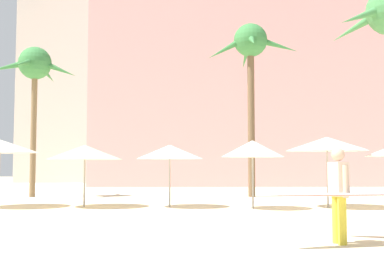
% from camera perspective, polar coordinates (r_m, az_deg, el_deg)
% --- Properties ---
extents(hotel_pink, '(21.50, 10.54, 19.52)m').
position_cam_1_polar(hotel_pink, '(39.94, 5.52, 7.93)').
color(hotel_pink, pink).
rests_on(hotel_pink, ground).
extents(palm_tree_far_left, '(4.26, 4.23, 7.93)m').
position_cam_1_polar(palm_tree_far_left, '(24.05, 6.49, 8.33)').
color(palm_tree_far_left, brown).
rests_on(palm_tree_far_left, ground).
extents(palm_tree_center, '(4.07, 4.09, 6.80)m').
position_cam_1_polar(palm_tree_center, '(24.63, -16.98, 6.14)').
color(palm_tree_center, brown).
rests_on(palm_tree_center, ground).
extents(cafe_umbrella_0, '(2.28, 2.28, 2.11)m').
position_cam_1_polar(cafe_umbrella_0, '(17.65, -2.47, -2.66)').
color(cafe_umbrella_0, gray).
rests_on(cafe_umbrella_0, ground).
extents(cafe_umbrella_1, '(2.62, 2.62, 2.29)m').
position_cam_1_polar(cafe_umbrella_1, '(18.80, -20.45, -1.89)').
color(cafe_umbrella_1, gray).
rests_on(cafe_umbrella_1, ground).
extents(cafe_umbrella_2, '(2.07, 2.07, 2.23)m').
position_cam_1_polar(cafe_umbrella_2, '(17.06, 6.70, -2.30)').
color(cafe_umbrella_2, gray).
rests_on(cafe_umbrella_2, ground).
extents(cafe_umbrella_6, '(2.58, 2.58, 2.11)m').
position_cam_1_polar(cafe_umbrella_6, '(18.08, -11.75, -2.65)').
color(cafe_umbrella_6, gray).
rests_on(cafe_umbrella_6, ground).
extents(cafe_umbrella_7, '(2.76, 2.76, 2.37)m').
position_cam_1_polar(cafe_umbrella_7, '(18.02, 14.68, -1.72)').
color(cafe_umbrella_7, gray).
rests_on(cafe_umbrella_7, ground).
extents(person_near_left, '(2.88, 1.11, 1.73)m').
position_cam_1_polar(person_near_left, '(9.66, 16.12, -6.85)').
color(person_near_left, gold).
rests_on(person_near_left, ground).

